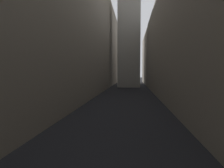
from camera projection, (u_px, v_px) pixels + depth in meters
ground_plane at (126, 96)px, 36.78m from camera, size 264.00×264.00×0.00m
building_block_left at (74, 29)px, 39.09m from camera, size 10.01×108.00×25.85m
building_block_right at (188, 46)px, 36.99m from camera, size 12.02×108.00×18.57m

